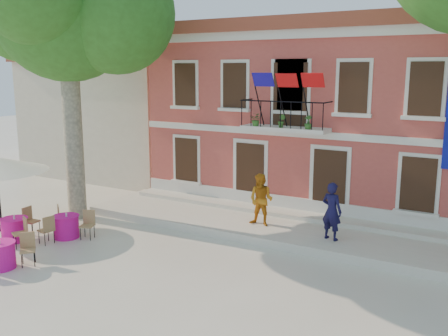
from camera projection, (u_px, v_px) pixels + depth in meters
ground at (146, 260)px, 14.91m from camera, size 90.00×90.00×0.00m
main_building at (326, 112)px, 21.67m from camera, size 13.50×9.59×7.50m
neighbor_west at (136, 112)px, 28.30m from camera, size 9.40×9.40×6.40m
terrace at (270, 226)px, 17.63m from camera, size 14.00×3.40×0.30m
plane_tree_west at (66, 9)px, 17.81m from camera, size 5.33×5.33×10.48m
pedestrian_navy at (332, 211)px, 15.67m from camera, size 0.76×0.59×1.86m
pedestrian_orange at (261, 200)px, 17.12m from camera, size 0.89×0.70×1.81m
cafe_table_0 at (0, 254)px, 14.22m from camera, size 1.59×1.71×0.95m
cafe_table_1 at (14, 228)px, 16.54m from camera, size 1.87×1.70×0.95m
cafe_table_3 at (66, 225)px, 16.83m from camera, size 1.85×1.74×0.95m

